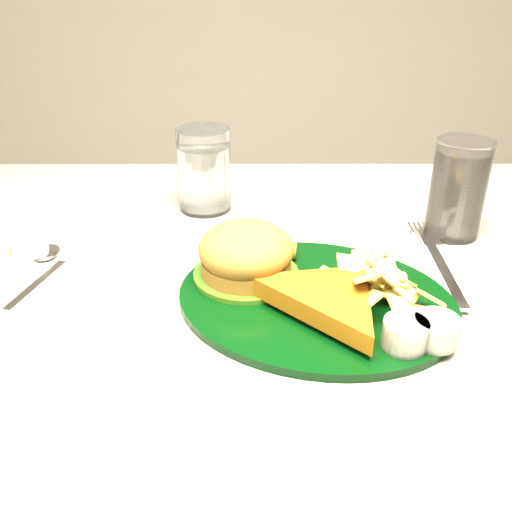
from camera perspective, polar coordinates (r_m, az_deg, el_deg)
The scene contains 7 objects.
table at distance 0.93m, azimuth -1.55°, elevation -22.41°, with size 1.20×0.80×0.75m, color gray, non-canonical shape.
dinner_plate at distance 0.62m, azimuth 6.11°, elevation -2.10°, with size 0.31×0.26×0.07m, color black, non-canonical shape.
water_glass at distance 0.84m, azimuth -5.21°, elevation 8.57°, with size 0.08×0.08×0.12m, color white.
cola_glass at distance 0.80m, azimuth 19.54°, elevation 6.35°, with size 0.07×0.07×0.13m, color black.
fork_napkin at distance 0.72m, azimuth 18.22°, elevation -1.40°, with size 0.15×0.19×0.01m, color white, non-canonical shape.
spoon at distance 0.71m, azimuth -21.14°, elevation -2.50°, with size 0.04×0.15×0.01m, color silver, non-canonical shape.
ramekin at distance 0.78m, azimuth -21.72°, elevation 1.36°, with size 0.04×0.04×0.03m, color silver.
Camera 1 is at (0.02, -0.58, 1.10)m, focal length 40.00 mm.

